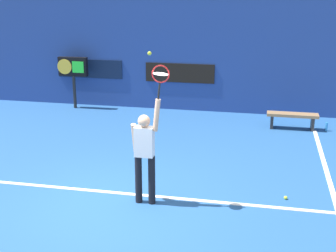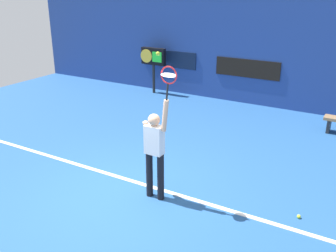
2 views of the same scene
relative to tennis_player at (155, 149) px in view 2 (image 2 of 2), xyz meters
The scene contains 10 objects.
ground_plane 1.20m from the tennis_player, 161.28° to the right, with size 18.00×18.00×0.00m, color #23518C.
back_wall 6.89m from the tennis_player, 95.13° to the left, with size 18.00×0.20×3.50m, color navy.
sponsor_banner_center 6.74m from the tennis_player, 95.22° to the left, with size 2.20×0.03×0.60m, color black.
sponsor_banner_portside 7.62m from the tennis_player, 118.32° to the left, with size 2.20×0.03×0.60m, color #0C1933.
court_baseline 1.21m from the tennis_player, 156.32° to the left, with size 10.00×0.10×0.01m, color white.
tennis_player is the anchor object (origin of this frame).
tennis_racket 1.42m from the tennis_player, ahead, with size 0.34×0.27×0.62m.
tennis_ball 1.78m from the tennis_player, 25.45° to the right, with size 0.07×0.07×0.07m, color #CCE033.
scoreboard_clock 7.43m from the tennis_player, 122.67° to the left, with size 0.96×0.20×1.67m.
spare_ball 2.82m from the tennis_player, 14.71° to the left, with size 0.07×0.07×0.07m, color #CCE033.
Camera 2 is at (4.09, -5.22, 3.89)m, focal length 41.01 mm.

